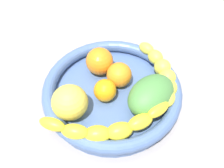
% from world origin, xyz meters
% --- Properties ---
extents(kitchen_counter, '(1.20, 1.20, 0.03)m').
position_xyz_m(kitchen_counter, '(0.00, 0.00, 0.01)').
color(kitchen_counter, gray).
rests_on(kitchen_counter, ground).
extents(fruit_bowl, '(0.32, 0.32, 0.05)m').
position_xyz_m(fruit_bowl, '(0.00, 0.00, 0.06)').
color(fruit_bowl, '#4A669A').
rests_on(fruit_bowl, kitchen_counter).
extents(banana_draped_left, '(0.15, 0.16, 0.04)m').
position_xyz_m(banana_draped_left, '(0.08, 0.09, 0.08)').
color(banana_draped_left, yellow).
rests_on(banana_draped_left, fruit_bowl).
extents(banana_draped_right, '(0.21, 0.18, 0.05)m').
position_xyz_m(banana_draped_right, '(0.05, -0.10, 0.08)').
color(banana_draped_right, yellow).
rests_on(banana_draped_right, fruit_bowl).
extents(orange_front, '(0.06, 0.06, 0.06)m').
position_xyz_m(orange_front, '(-0.00, 0.03, 0.08)').
color(orange_front, orange).
rests_on(orange_front, fruit_bowl).
extents(orange_mid_left, '(0.07, 0.07, 0.07)m').
position_xyz_m(orange_mid_left, '(-0.06, 0.04, 0.09)').
color(orange_mid_left, orange).
rests_on(orange_mid_left, fruit_bowl).
extents(orange_mid_right, '(0.05, 0.05, 0.05)m').
position_xyz_m(orange_mid_right, '(-0.01, -0.02, 0.08)').
color(orange_mid_right, orange).
rests_on(orange_mid_right, fruit_bowl).
extents(apple_yellow, '(0.08, 0.08, 0.08)m').
position_xyz_m(apple_yellow, '(-0.05, -0.09, 0.09)').
color(apple_yellow, '#DFC749').
rests_on(apple_yellow, fruit_bowl).
extents(mango_green, '(0.11, 0.14, 0.07)m').
position_xyz_m(mango_green, '(0.09, 0.01, 0.09)').
color(mango_green, '#498640').
rests_on(mango_green, fruit_bowl).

